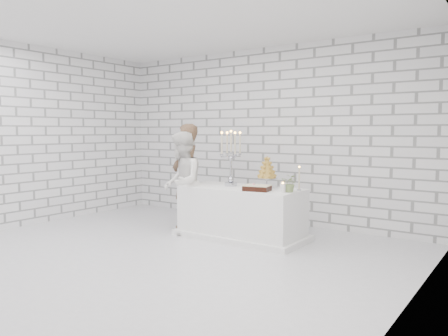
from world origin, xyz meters
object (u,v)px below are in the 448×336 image
at_px(candelabra, 231,158).
at_px(croquembouche, 267,172).
at_px(groom, 186,176).
at_px(cake_table, 241,213).
at_px(bride, 182,183).

height_order(candelabra, croquembouche, candelabra).
bearing_deg(candelabra, groom, 177.15).
bearing_deg(groom, candelabra, 72.75).
bearing_deg(groom, cake_table, 71.06).
relative_size(groom, croquembouche, 3.58).
xyz_separation_m(cake_table, candelabra, (-0.22, 0.04, 0.79)).
bearing_deg(cake_table, bride, -161.97).
distance_m(bride, croquembouche, 1.33).
bearing_deg(bride, groom, -179.94).
relative_size(cake_table, croquembouche, 3.81).
height_order(cake_table, groom, groom).
bearing_deg(bride, croquembouche, 77.64).
bearing_deg(candelabra, croquembouche, 11.54).
relative_size(groom, bride, 1.08).
distance_m(cake_table, croquembouche, 0.72).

